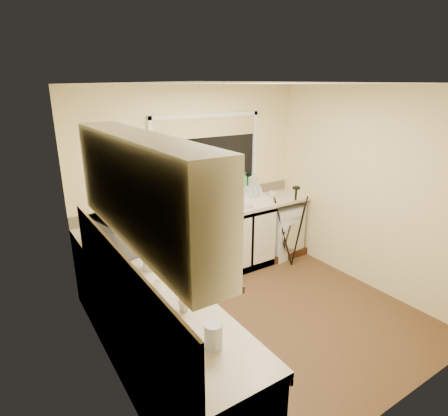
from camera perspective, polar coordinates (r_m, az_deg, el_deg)
floor at (r=4.28m, az=5.82°, el=-16.48°), size 3.20×3.20×0.00m
ceiling at (r=3.52m, az=7.16°, el=18.45°), size 3.20×3.20×0.00m
wall_back at (r=4.92m, az=-4.72°, el=4.03°), size 3.20×0.00×3.20m
wall_front at (r=2.83m, az=26.27°, el=-9.08°), size 3.20×0.00×3.20m
wall_left at (r=3.03m, az=-17.89°, el=-6.16°), size 0.00×3.00×3.00m
wall_right at (r=4.86m, az=21.22°, el=2.65°), size 0.00×3.00×3.00m
base_cabinet_back at (r=4.79m, az=-6.17°, el=-6.52°), size 2.55×0.60×0.86m
base_cabinet_left at (r=3.27m, az=-9.54°, el=-19.80°), size 0.54×2.40×0.86m
worktop_back at (r=4.76m, az=-2.88°, el=-0.74°), size 3.20×0.60×0.04m
worktop_left at (r=3.01m, az=-10.00°, el=-13.05°), size 0.60×2.40×0.04m
upper_cabinet at (r=2.47m, az=-12.75°, el=3.00°), size 0.28×1.90×0.70m
splashback_left at (r=2.81m, az=-15.74°, el=-10.18°), size 0.02×2.40×0.45m
splashback_back at (r=4.97m, az=-4.57°, el=1.15°), size 3.20×0.02×0.14m
window_glass at (r=4.93m, az=-2.67°, el=7.98°), size 1.50×0.02×1.00m
window_blind at (r=4.85m, az=-2.58°, el=12.29°), size 1.50×0.02×0.25m
windowsill at (r=5.00m, az=-2.26°, el=2.07°), size 1.60×0.14×0.03m
sink at (r=4.85m, az=-0.85°, el=0.05°), size 0.82×0.46×0.03m
faucet at (r=4.97m, az=-1.97°, el=1.77°), size 0.03×0.03×0.24m
washing_machine at (r=5.62m, az=8.58°, el=-3.35°), size 0.59×0.58×0.76m
laptop at (r=4.45m, az=-10.75°, el=-1.38°), size 0.34×0.33×0.22m
kettle at (r=3.33m, az=-11.24°, el=-7.69°), size 0.14×0.14×0.18m
dish_rack at (r=5.18m, az=4.53°, el=1.42°), size 0.51×0.43×0.07m
tripod at (r=5.20m, az=10.70°, el=-2.90°), size 0.66×0.66×1.16m
glass_jug at (r=2.39m, az=-1.64°, el=-19.05°), size 0.11×0.11×0.17m
steel_jar at (r=2.99m, az=-10.17°, el=-11.85°), size 0.07×0.07×0.10m
microwave at (r=3.75m, az=-15.74°, el=-3.80°), size 0.53×0.67×0.33m
plant_a at (r=4.71m, az=-7.88°, el=2.48°), size 0.12×0.09×0.22m
plant_b at (r=4.80m, az=-5.22°, el=2.95°), size 0.15×0.13×0.23m
plant_c at (r=4.97m, az=-1.38°, el=3.42°), size 0.13×0.13×0.21m
plant_d at (r=5.12m, az=0.76°, el=3.98°), size 0.24×0.21×0.23m
soap_bottle_green at (r=5.24m, az=3.15°, el=4.31°), size 0.10×0.10×0.23m
soap_bottle_clear at (r=5.35m, az=4.41°, el=4.42°), size 0.12×0.12×0.20m
cup_back at (r=5.37m, az=7.40°, el=2.09°), size 0.13×0.13×0.09m
cup_left at (r=2.75m, az=-6.19°, el=-14.64°), size 0.12×0.12×0.08m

